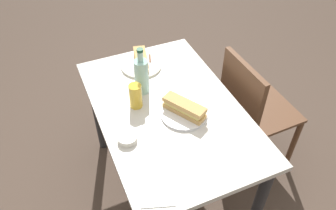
{
  "coord_description": "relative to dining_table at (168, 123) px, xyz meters",
  "views": [
    {
      "loc": [
        1.17,
        -0.5,
        1.95
      ],
      "look_at": [
        0.0,
        0.0,
        0.74
      ],
      "focal_mm": 36.11,
      "sensor_mm": 36.0,
      "label": 1
    }
  ],
  "objects": [
    {
      "name": "olive_bowl",
      "position": [
        0.13,
        -0.27,
        0.13
      ],
      "size": [
        0.09,
        0.09,
        0.03
      ],
      "primitive_type": "cylinder",
      "color": "silver",
      "rests_on": "dining_table"
    },
    {
      "name": "ground_plane",
      "position": [
        0.0,
        0.0,
        -0.6
      ],
      "size": [
        8.0,
        8.0,
        0.0
      ],
      "primitive_type": "plane",
      "color": "#47382D"
    },
    {
      "name": "baguette_sandwich_near",
      "position": [
        0.08,
        0.06,
        0.17
      ],
      "size": [
        0.23,
        0.18,
        0.07
      ],
      "color": "tan",
      "rests_on": "plate_near"
    },
    {
      "name": "beer_glass",
      "position": [
        -0.08,
        -0.15,
        0.19
      ],
      "size": [
        0.07,
        0.07,
        0.14
      ],
      "primitive_type": "cylinder",
      "color": "gold",
      "rests_on": "dining_table"
    },
    {
      "name": "paper_napkin",
      "position": [
        0.45,
        -0.24,
        0.12
      ],
      "size": [
        0.18,
        0.18,
        0.0
      ],
      "primitive_type": "cube",
      "rotation": [
        0.0,
        0.0,
        -0.33
      ],
      "color": "white",
      "rests_on": "dining_table"
    },
    {
      "name": "plate_near",
      "position": [
        0.08,
        0.06,
        0.13
      ],
      "size": [
        0.24,
        0.24,
        0.01
      ],
      "primitive_type": "cylinder",
      "color": "white",
      "rests_on": "dining_table"
    },
    {
      "name": "plate_far",
      "position": [
        -0.39,
        -0.01,
        0.13
      ],
      "size": [
        0.24,
        0.24,
        0.01
      ],
      "primitive_type": "cylinder",
      "color": "silver",
      "rests_on": "dining_table"
    },
    {
      "name": "dining_table",
      "position": [
        0.0,
        0.0,
        0.0
      ],
      "size": [
        1.13,
        0.72,
        0.72
      ],
      "color": "beige",
      "rests_on": "ground"
    },
    {
      "name": "knife_far",
      "position": [
        -0.39,
        0.05,
        0.14
      ],
      "size": [
        0.17,
        0.07,
        0.01
      ],
      "color": "silver",
      "rests_on": "plate_far"
    },
    {
      "name": "knife_near",
      "position": [
        0.04,
        0.1,
        0.14
      ],
      "size": [
        0.18,
        0.05,
        0.01
      ],
      "color": "silver",
      "rests_on": "plate_near"
    },
    {
      "name": "water_bottle",
      "position": [
        -0.18,
        -0.08,
        0.23
      ],
      "size": [
        0.08,
        0.08,
        0.28
      ],
      "color": "#99C6B7",
      "rests_on": "dining_table"
    },
    {
      "name": "baguette_sandwich_far",
      "position": [
        -0.39,
        -0.01,
        0.17
      ],
      "size": [
        0.21,
        0.12,
        0.07
      ],
      "color": "tan",
      "rests_on": "plate_far"
    },
    {
      "name": "chair_far",
      "position": [
        0.0,
        0.56,
        -0.1
      ],
      "size": [
        0.41,
        0.41,
        0.87
      ],
      "color": "brown",
      "rests_on": "ground"
    }
  ]
}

